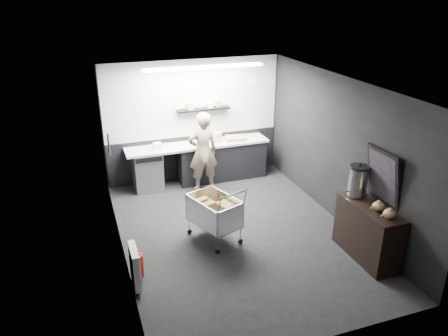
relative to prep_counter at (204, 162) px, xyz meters
name	(u,v)px	position (x,y,z in m)	size (l,w,h in m)	color
floor	(236,233)	(-0.14, -2.42, -0.46)	(5.50, 5.50, 0.00)	black
ceiling	(238,85)	(-0.14, -2.42, 2.24)	(5.50, 5.50, 0.00)	white
wall_back	(193,120)	(-0.14, 0.33, 0.89)	(5.50, 5.50, 0.00)	black
wall_front	(323,251)	(-0.14, -5.17, 0.89)	(5.50, 5.50, 0.00)	black
wall_left	(117,181)	(-2.14, -2.42, 0.89)	(5.50, 5.50, 0.00)	black
wall_right	(339,151)	(1.86, -2.42, 0.89)	(5.50, 5.50, 0.00)	black
kitchen_wall_panel	(193,99)	(-0.14, 0.31, 1.39)	(3.95, 0.02, 1.70)	beige
dado_panel	(195,156)	(-0.14, 0.31, 0.04)	(3.95, 0.02, 1.00)	black
floating_shelf	(203,109)	(0.06, 0.20, 1.16)	(1.20, 0.22, 0.04)	black
wall_clock	(253,81)	(1.26, 0.30, 1.69)	(0.20, 0.20, 0.03)	white
poster	(108,142)	(-2.12, -1.12, 1.09)	(0.02, 0.30, 0.40)	white
poster_red_band	(108,138)	(-2.11, -1.12, 1.16)	(0.01, 0.22, 0.10)	red
radiator	(135,266)	(-2.08, -3.32, -0.11)	(0.10, 0.50, 0.60)	white
ceiling_strip	(204,67)	(-0.14, -0.57, 2.21)	(2.40, 0.20, 0.04)	white
prep_counter	(204,162)	(0.00, 0.00, 0.00)	(3.20, 0.61, 0.90)	black
person	(203,152)	(-0.16, -0.45, 0.42)	(0.64, 0.42, 1.75)	beige
shopping_cart	(214,213)	(-0.57, -2.45, 0.06)	(0.89, 1.16, 1.08)	silver
sideboard	(368,224)	(1.62, -3.76, 0.13)	(0.53, 1.23, 1.85)	black
fire_extinguisher	(139,264)	(-1.99, -3.09, -0.24)	(0.13, 0.13, 0.44)	red
cardboard_box	(236,138)	(0.74, -0.05, 0.49)	(0.44, 0.33, 0.09)	tan
pink_tub	(217,137)	(0.31, 0.00, 0.55)	(0.22, 0.22, 0.22)	beige
white_container	(157,146)	(-1.05, -0.05, 0.52)	(0.17, 0.13, 0.15)	white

